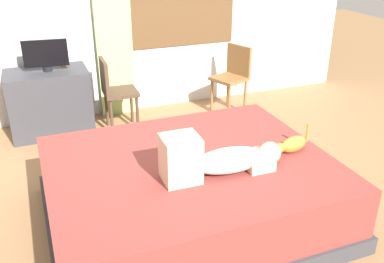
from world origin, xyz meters
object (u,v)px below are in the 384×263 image
at_px(bed, 190,191).
at_px(person_lying, 217,159).
at_px(cup, 64,62).
at_px(cat, 292,144).
at_px(chair_by_desk, 114,89).
at_px(chair_spare, 233,74).
at_px(tv_monitor, 46,55).
at_px(desk, 50,102).

xyz_separation_m(bed, person_lying, (0.13, -0.24, 0.39)).
bearing_deg(cup, cat, -59.18).
distance_m(chair_by_desk, chair_spare, 1.53).
bearing_deg(chair_spare, cup, 170.36).
relative_size(tv_monitor, chair_spare, 0.56).
height_order(person_lying, chair_spare, person_lying).
bearing_deg(desk, tv_monitor, 0.00).
distance_m(person_lying, tv_monitor, 2.62).
bearing_deg(chair_spare, person_lying, -119.16).
xyz_separation_m(bed, desk, (-0.88, 2.18, 0.10)).
bearing_deg(cat, bed, 169.09).
bearing_deg(desk, person_lying, -67.38).
height_order(person_lying, cup, person_lying).
bearing_deg(chair_spare, bed, -124.55).
height_order(cat, tv_monitor, tv_monitor).
height_order(bed, cup, cup).
relative_size(cup, chair_spare, 0.09).
bearing_deg(person_lying, bed, 118.10).
xyz_separation_m(desk, chair_by_desk, (0.71, -0.21, 0.14)).
xyz_separation_m(cat, chair_by_desk, (-0.99, 2.12, -0.10)).
bearing_deg(chair_by_desk, cat, -65.02).
relative_size(cat, chair_spare, 0.41).
xyz_separation_m(bed, chair_by_desk, (-0.17, 1.96, 0.24)).
height_order(bed, chair_by_desk, chair_by_desk).
xyz_separation_m(desk, cup, (0.22, 0.15, 0.41)).
distance_m(cup, chair_by_desk, 0.67).
bearing_deg(tv_monitor, cup, 37.44).
bearing_deg(chair_by_desk, person_lying, -82.36).
relative_size(desk, chair_by_desk, 1.05).
xyz_separation_m(cat, cup, (-1.48, 2.48, 0.17)).
bearing_deg(cup, desk, -146.35).
distance_m(tv_monitor, cup, 0.28).
height_order(bed, cat, cat).
xyz_separation_m(desk, chair_spare, (2.24, -0.20, 0.14)).
distance_m(cup, chair_spare, 2.07).
bearing_deg(chair_by_desk, tv_monitor, 162.66).
height_order(person_lying, chair_by_desk, person_lying).
relative_size(cat, desk, 0.39).
xyz_separation_m(bed, cat, (0.82, -0.16, 0.34)).
bearing_deg(bed, chair_by_desk, 94.91).
distance_m(person_lying, cat, 0.70).
bearing_deg(cat, chair_spare, 75.75).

